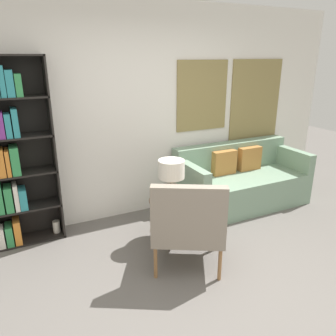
{
  "coord_description": "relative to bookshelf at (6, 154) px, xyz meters",
  "views": [
    {
      "loc": [
        -1.37,
        -1.89,
        2.03
      ],
      "look_at": [
        0.1,
        1.1,
        0.9
      ],
      "focal_mm": 35.0,
      "sensor_mm": 36.0,
      "label": 1
    }
  ],
  "objects": [
    {
      "name": "ground_plane",
      "position": [
        1.45,
        -1.84,
        -1.06
      ],
      "size": [
        14.0,
        14.0,
        0.0
      ],
      "primitive_type": "plane",
      "color": "#66605B"
    },
    {
      "name": "wall_back",
      "position": [
        1.51,
        0.19,
        0.29
      ],
      "size": [
        6.4,
        0.08,
        2.7
      ],
      "color": "white",
      "rests_on": "ground_plane"
    },
    {
      "name": "bookshelf",
      "position": [
        0.0,
        0.0,
        0.0
      ],
      "size": [
        0.8,
        0.3,
        2.06
      ],
      "color": "black",
      "rests_on": "ground_plane"
    },
    {
      "name": "armchair",
      "position": [
        1.48,
        -1.31,
        -0.53
      ],
      "size": [
        0.89,
        0.85,
        0.96
      ],
      "color": "olive",
      "rests_on": "ground_plane"
    },
    {
      "name": "couch",
      "position": [
        2.94,
        -0.25,
        -0.73
      ],
      "size": [
        1.85,
        0.83,
        0.86
      ],
      "color": "gray",
      "rests_on": "ground_plane"
    },
    {
      "name": "side_table",
      "position": [
        1.6,
        -0.71,
        -0.61
      ],
      "size": [
        0.51,
        0.51,
        0.51
      ],
      "color": "brown",
      "rests_on": "ground_plane"
    },
    {
      "name": "table_lamp",
      "position": [
        1.62,
        -0.68,
        -0.29
      ],
      "size": [
        0.29,
        0.29,
        0.45
      ],
      "color": "#A59E93",
      "rests_on": "side_table"
    }
  ]
}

